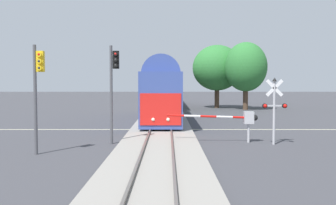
# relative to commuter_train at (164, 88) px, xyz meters

# --- Properties ---
(ground_plane) EXTENTS (220.00, 220.00, 0.00)m
(ground_plane) POSITION_rel_commuter_train_xyz_m (-0.00, -16.87, -2.79)
(ground_plane) COLOR #3D3D42
(road_centre_stripe) EXTENTS (44.00, 0.20, 0.01)m
(road_centre_stripe) POSITION_rel_commuter_train_xyz_m (-0.00, -16.87, -2.78)
(road_centre_stripe) COLOR beige
(road_centre_stripe) RESTS_ON ground
(railway_track) EXTENTS (4.40, 80.00, 0.32)m
(railway_track) POSITION_rel_commuter_train_xyz_m (-0.00, -16.87, -2.69)
(railway_track) COLOR gray
(railway_track) RESTS_ON ground
(commuter_train) EXTENTS (3.04, 42.14, 5.16)m
(commuter_train) POSITION_rel_commuter_train_xyz_m (0.00, 0.00, 0.00)
(commuter_train) COLOR #384C93
(commuter_train) RESTS_ON railway_track
(crossing_gate_near) EXTENTS (5.28, 0.40, 1.80)m
(crossing_gate_near) POSITION_rel_commuter_train_xyz_m (4.65, -22.99, -1.39)
(crossing_gate_near) COLOR #B7B7BC
(crossing_gate_near) RESTS_ON ground
(crossing_signal_mast) EXTENTS (1.36, 0.44, 3.76)m
(crossing_signal_mast) POSITION_rel_commuter_train_xyz_m (6.44, -23.78, -0.49)
(crossing_signal_mast) COLOR #B2B2B7
(crossing_signal_mast) RESTS_ON ground
(traffic_signal_near_left) EXTENTS (0.53, 0.38, 5.30)m
(traffic_signal_near_left) POSITION_rel_commuter_train_xyz_m (-5.78, -26.73, 0.77)
(traffic_signal_near_left) COLOR #4C4C51
(traffic_signal_near_left) RESTS_ON ground
(traffic_signal_median) EXTENTS (0.53, 0.38, 5.56)m
(traffic_signal_median) POSITION_rel_commuter_train_xyz_m (-2.58, -23.50, 0.94)
(traffic_signal_median) COLOR #4C4C51
(traffic_signal_median) RESTS_ON ground
(oak_far_right) EXTENTS (5.34, 5.34, 8.53)m
(oak_far_right) POSITION_rel_commuter_train_xyz_m (10.31, 3.62, 2.61)
(oak_far_right) COLOR #4C3828
(oak_far_right) RESTS_ON ground
(elm_centre_background) EXTENTS (6.59, 6.59, 8.48)m
(elm_centre_background) POSITION_rel_commuter_train_xyz_m (7.10, 6.89, 2.61)
(elm_centre_background) COLOR #4C3828
(elm_centre_background) RESTS_ON ground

